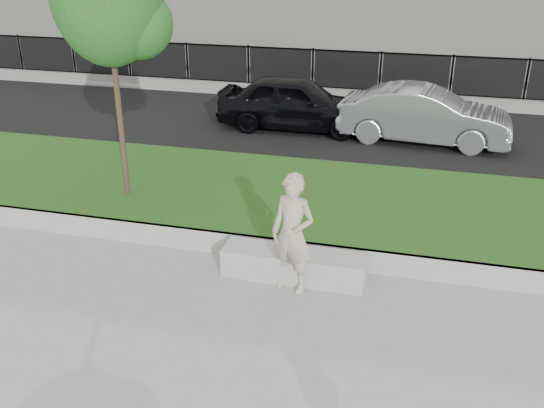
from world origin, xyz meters
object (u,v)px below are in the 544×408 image
(stone_bench, at_px, (294,265))
(car_dark, at_px, (296,103))
(book, at_px, (293,246))
(car_silver, at_px, (425,115))
(man, at_px, (293,234))

(stone_bench, relative_size, car_dark, 0.53)
(stone_bench, xyz_separation_m, book, (-0.05, 0.16, 0.24))
(car_silver, bearing_deg, car_dark, 89.79)
(book, relative_size, car_dark, 0.05)
(man, relative_size, car_silver, 0.44)
(man, bearing_deg, stone_bench, 114.49)
(book, bearing_deg, stone_bench, -64.35)
(stone_bench, relative_size, man, 1.21)
(car_silver, bearing_deg, book, 170.98)
(man, bearing_deg, book, 117.36)
(stone_bench, bearing_deg, car_dark, 102.33)
(book, xyz_separation_m, car_dark, (-1.65, 7.59, 0.29))
(stone_bench, height_order, book, book)
(stone_bench, height_order, car_silver, car_silver)
(man, relative_size, car_dark, 0.44)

